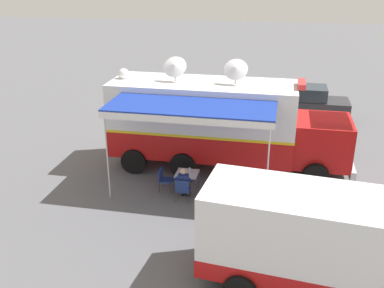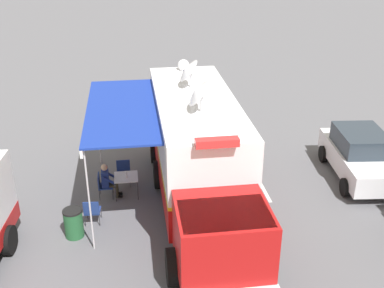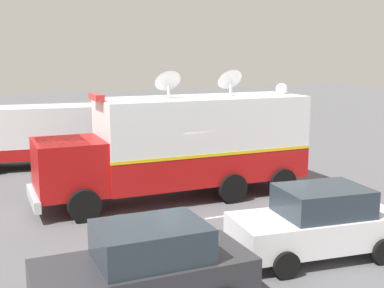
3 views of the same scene
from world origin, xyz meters
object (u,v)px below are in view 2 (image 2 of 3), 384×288
Objects in this scene: water_bottle at (126,175)px; seated_responder at (108,180)px; car_behind_truck at (360,155)px; folding_table at (126,178)px; folding_chair_spare_by_truck at (92,210)px; command_truck at (198,151)px; folding_chair_at_table at (103,184)px; trash_bin at (74,223)px; folding_chair_beside_table at (123,171)px.

seated_responder is (0.62, -0.09, -0.18)m from water_bottle.
seated_responder is 0.28× the size of car_behind_truck.
folding_table is 1.94m from folding_chair_spare_by_truck.
command_truck reaches higher than folding_chair_at_table.
trash_bin is at bearing 68.24° from folding_chair_at_table.
command_truck is 10.98× the size of folding_chair_spare_by_truck.
folding_chair_beside_table is 0.20× the size of car_behind_truck.
command_truck is 6.34m from car_behind_truck.
folding_table is 2.69m from trash_bin.
car_behind_truck is at bearing 174.05° from folding_chair_beside_table.
water_bottle is at bearing -127.32° from folding_chair_spare_by_truck.
seated_responder reaches higher than folding_table.
seated_responder reaches higher than trash_bin.
folding_chair_beside_table is (-0.73, -0.85, 0.00)m from folding_chair_at_table.
folding_chair_at_table is at bearing -0.22° from folding_table.
water_bottle is 0.26× the size of folding_chair_beside_table.
command_truck is at bearing -169.64° from folding_chair_spare_by_truck.
car_behind_truck is at bearing -171.67° from command_truck.
folding_chair_spare_by_truck is 0.70× the size of seated_responder.
folding_chair_at_table is (3.11, -0.95, -1.43)m from command_truck.
folding_table is 0.94× the size of folding_chair_beside_table.
folding_chair_spare_by_truck is at bearing 9.06° from car_behind_truck.
trash_bin is 0.21× the size of car_behind_truck.
folding_chair_at_table is at bearing 49.20° from folding_chair_beside_table.
folding_chair_beside_table is 0.70× the size of seated_responder.
folding_chair_beside_table is 1.02m from seated_responder.
trash_bin is (0.53, 0.54, -0.06)m from folding_chair_spare_by_truck.
folding_chair_spare_by_truck is at bearing -134.31° from trash_bin.
folding_chair_beside_table is 1.00× the size of folding_chair_spare_by_truck.
car_behind_truck is (-9.29, 0.05, 0.37)m from folding_chair_at_table.
folding_table is at bearing -22.32° from command_truck.
folding_chair_at_table is (0.80, -0.00, -0.16)m from folding_table.
car_behind_truck reaches higher than folding_table.
command_truck is 42.65× the size of water_bottle.
folding_chair_beside_table is at bearing -130.80° from folding_chair_at_table.
folding_table is 0.82m from folding_chair_at_table.
folding_chair_at_table is (0.81, -0.09, -0.32)m from water_bottle.
car_behind_truck reaches higher than folding_chair_spare_by_truck.
folding_table is at bearing -81.22° from water_bottle.
command_truck is 7.64× the size of seated_responder.
water_bottle is 0.25× the size of trash_bin.
folding_chair_spare_by_truck is 0.76m from trash_bin.
seated_responder reaches higher than folding_chair_beside_table.
command_truck is 10.98× the size of folding_chair_beside_table.
folding_chair_at_table is at bearing -1.60° from seated_responder.
seated_responder is (-0.19, 0.01, 0.14)m from folding_chair_at_table.
car_behind_truck is (-9.61, -1.53, 0.37)m from folding_chair_spare_by_truck.
car_behind_truck reaches higher than trash_bin.
trash_bin reaches higher than folding_chair_at_table.
folding_chair_spare_by_truck reaches higher than folding_table.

